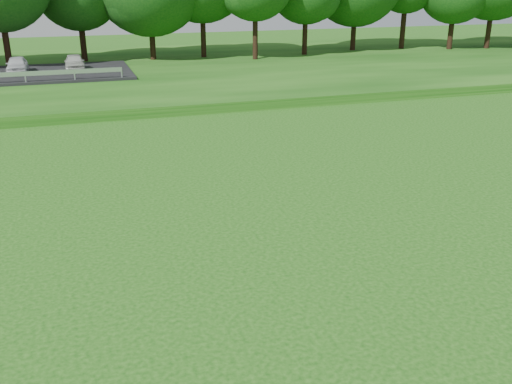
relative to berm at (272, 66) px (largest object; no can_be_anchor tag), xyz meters
name	(u,v)px	position (x,y,z in m)	size (l,w,h in m)	color
berm	(272,66)	(0.00, 0.00, 0.00)	(130.00, 30.00, 0.60)	#13440D
walking_path	(346,100)	(0.00, -14.00, -0.28)	(130.00, 1.60, 0.04)	gray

